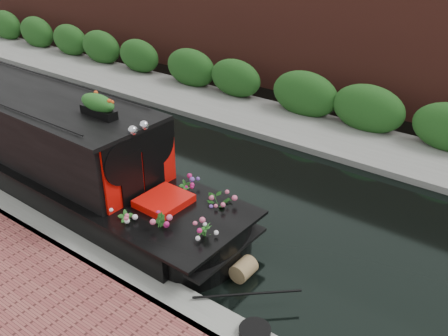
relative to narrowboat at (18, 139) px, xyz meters
The scene contains 8 objects.
ground 4.22m from the narrowboat, 28.91° to the left, with size 80.00×80.00×0.00m, color black.
near_bank_coping 3.94m from the narrowboat, 19.78° to the right, with size 40.00×0.60×0.50m, color gray.
far_bank_path 7.23m from the narrowboat, 59.72° to the left, with size 40.00×2.40×0.34m, color gray.
far_hedge 8.01m from the narrowboat, 62.98° to the left, with size 40.00×1.10×2.80m, color #1E4C19.
far_brick_wall 9.92m from the narrowboat, 68.52° to the left, with size 40.00×1.00×8.00m, color #5B271F.
narrowboat is the anchor object (origin of this frame).
rope_fender 6.56m from the narrowboat, ahead, with size 0.35×0.35×0.42m, color olive.
coiled_mooring_rope 7.66m from the narrowboat, ahead, with size 0.47×0.47×0.12m, color black.
Camera 1 is at (6.71, -7.65, 5.81)m, focal length 40.00 mm.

